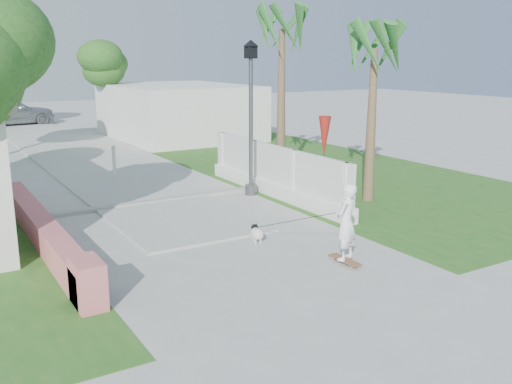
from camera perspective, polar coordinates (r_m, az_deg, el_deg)
ground at (r=10.94m, az=1.03°, el=-7.98°), size 90.00×90.00×0.00m
path_strip at (r=29.41m, az=-20.14°, el=4.89°), size 3.20×36.00×0.06m
curb at (r=16.09m, az=-10.35°, el=-0.97°), size 6.50×0.25×0.10m
grass_right at (r=21.13m, az=5.67°, el=2.51°), size 8.00×20.00×0.01m
pink_wall at (r=12.91m, az=-20.28°, el=-4.01°), size 0.45×8.20×0.80m
lattice_fence at (r=16.60m, az=1.86°, el=1.44°), size 0.35×7.00×1.50m
building_right at (r=29.10m, az=-7.81°, el=8.03°), size 6.00×8.00×2.60m
street_lamp at (r=16.47m, az=-0.51°, el=7.98°), size 0.44×0.44×4.44m
bollard at (r=19.76m, az=-14.01°, el=3.11°), size 0.14×0.14×1.09m
patio_umbrella at (r=16.79m, az=6.86°, el=5.45°), size 0.36×0.36×2.30m
tree_path_right at (r=29.89m, az=-14.50°, el=12.09°), size 3.00×3.00×4.79m
palm_far at (r=18.15m, az=2.61°, el=14.98°), size 1.80×1.80×5.30m
palm_near at (r=16.02m, az=11.76°, el=13.03°), size 1.80×1.80×4.70m
skateboarder at (r=11.67m, az=4.81°, el=-2.94°), size 1.11×2.66×1.62m
dog at (r=12.58m, az=0.06°, el=-4.09°), size 0.34×0.54×0.38m
parked_car at (r=36.50m, az=-23.43°, el=7.40°), size 5.11×2.56×1.67m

